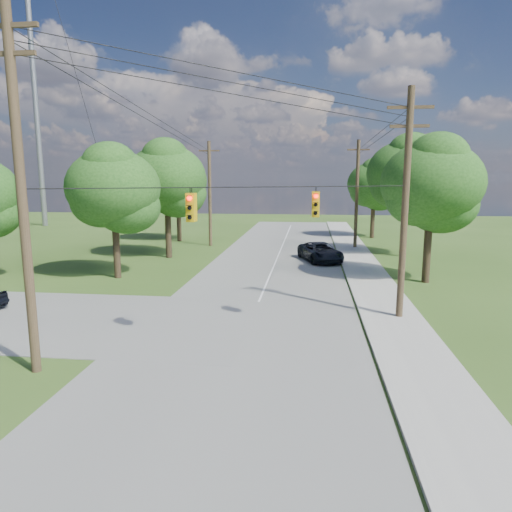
# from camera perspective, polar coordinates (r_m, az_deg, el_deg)

# --- Properties ---
(ground) EXTENTS (140.00, 140.00, 0.00)m
(ground) POSITION_cam_1_polar(r_m,az_deg,el_deg) (15.59, -11.58, -15.30)
(ground) COLOR #304D19
(ground) RESTS_ON ground
(main_road) EXTENTS (10.00, 100.00, 0.03)m
(main_road) POSITION_cam_1_polar(r_m,az_deg,el_deg) (19.68, -1.32, -9.66)
(main_road) COLOR gray
(main_road) RESTS_ON ground
(sidewalk_east) EXTENTS (2.60, 100.00, 0.12)m
(sidewalk_east) POSITION_cam_1_polar(r_m,az_deg,el_deg) (19.91, 18.45, -9.81)
(sidewalk_east) COLOR #ADABA2
(sidewalk_east) RESTS_ON ground
(pole_sw) EXTENTS (2.00, 0.32, 12.00)m
(pole_sw) POSITION_cam_1_polar(r_m,az_deg,el_deg) (16.59, -27.30, 7.56)
(pole_sw) COLOR #4F3E29
(pole_sw) RESTS_ON ground
(pole_ne) EXTENTS (2.00, 0.32, 10.50)m
(pole_ne) POSITION_cam_1_polar(r_m,az_deg,el_deg) (21.83, 18.16, 6.41)
(pole_ne) COLOR #4F3E29
(pole_ne) RESTS_ON ground
(pole_north_e) EXTENTS (2.00, 0.32, 10.00)m
(pole_north_e) POSITION_cam_1_polar(r_m,az_deg,el_deg) (43.61, 12.49, 7.63)
(pole_north_e) COLOR #4F3E29
(pole_north_e) RESTS_ON ground
(pole_north_w) EXTENTS (2.00, 0.32, 10.00)m
(pole_north_w) POSITION_cam_1_polar(r_m,az_deg,el_deg) (44.46, -5.80, 7.85)
(pole_north_w) COLOR #4F3E29
(pole_north_w) RESTS_ON ground
(power_lines) EXTENTS (13.93, 29.62, 4.93)m
(power_lines) POSITION_cam_1_polar(r_m,az_deg,el_deg) (25.25, -0.40, 15.65)
(power_lines) COLOR black
(power_lines) RESTS_ON ground
(traffic_signals) EXTENTS (4.91, 3.27, 1.05)m
(traffic_signals) POSITION_cam_1_polar(r_m,az_deg,el_deg) (17.96, 0.12, 6.38)
(traffic_signals) COLOR gold
(traffic_signals) RESTS_ON ground
(radio_mast) EXTENTS (0.70, 0.70, 45.00)m
(radio_mast) POSITION_cam_1_polar(r_m,az_deg,el_deg) (71.57, -26.21, 21.65)
(radio_mast) COLOR gray
(radio_mast) RESTS_ON ground
(tree_w_near) EXTENTS (6.00, 6.00, 8.40)m
(tree_w_near) POSITION_cam_1_polar(r_m,az_deg,el_deg) (31.07, -17.40, 8.14)
(tree_w_near) COLOR #3C2E1E
(tree_w_near) RESTS_ON ground
(tree_w_mid) EXTENTS (6.40, 6.40, 9.22)m
(tree_w_mid) POSITION_cam_1_polar(r_m,az_deg,el_deg) (38.19, -11.12, 9.59)
(tree_w_mid) COLOR #3C2E1E
(tree_w_mid) RESTS_ON ground
(tree_w_far) EXTENTS (6.00, 6.00, 8.73)m
(tree_w_far) POSITION_cam_1_polar(r_m,az_deg,el_deg) (48.34, -9.74, 9.23)
(tree_w_far) COLOR #3C2E1E
(tree_w_far) RESTS_ON ground
(tree_e_near) EXTENTS (6.20, 6.20, 8.81)m
(tree_e_near) POSITION_cam_1_polar(r_m,az_deg,el_deg) (30.29, 21.09, 8.53)
(tree_e_near) COLOR #3C2E1E
(tree_e_near) RESTS_ON ground
(tree_e_mid) EXTENTS (6.60, 6.60, 9.64)m
(tree_e_mid) POSITION_cam_1_polar(r_m,az_deg,el_deg) (40.16, 18.34, 9.75)
(tree_e_mid) COLOR #3C2E1E
(tree_e_mid) RESTS_ON ground
(tree_e_far) EXTENTS (5.80, 5.80, 8.32)m
(tree_e_far) POSITION_cam_1_polar(r_m,az_deg,el_deg) (51.84, 14.55, 8.73)
(tree_e_far) COLOR #3C2E1E
(tree_e_far) RESTS_ON ground
(car_main_north) EXTENTS (4.00, 5.78, 1.47)m
(car_main_north) POSITION_cam_1_polar(r_m,az_deg,el_deg) (36.51, 8.05, 0.51)
(car_main_north) COLOR black
(car_main_north) RESTS_ON main_road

